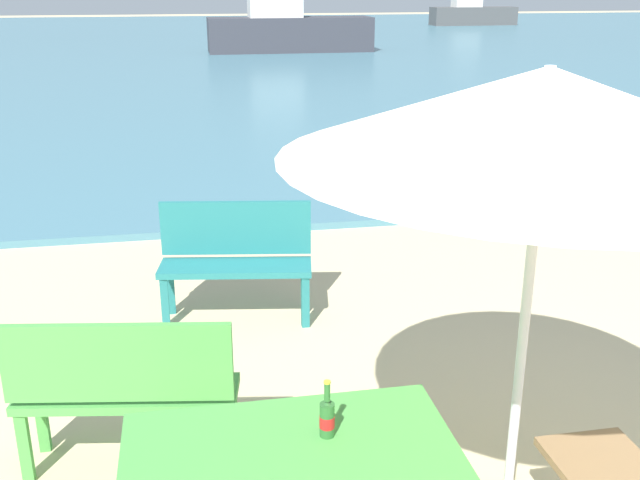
{
  "coord_description": "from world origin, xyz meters",
  "views": [
    {
      "loc": [
        -1.74,
        -2.59,
        2.61
      ],
      "look_at": [
        -0.69,
        3.0,
        0.6
      ],
      "focal_mm": 41.55,
      "sensor_mm": 36.0,
      "label": 1
    }
  ],
  "objects_px": {
    "picnic_table_green": "(291,471)",
    "bench_green_left": "(124,386)",
    "bench_teal_center": "(236,254)",
    "beer_bottle_amber": "(327,417)",
    "swimmer_person": "(356,164)",
    "boat_sailboat": "(288,30)",
    "patio_umbrella": "(546,114)",
    "boat_fishing_trawler": "(472,13)"
  },
  "relations": [
    {
      "from": "picnic_table_green",
      "to": "boat_sailboat",
      "type": "relative_size",
      "value": 0.23
    },
    {
      "from": "picnic_table_green",
      "to": "bench_green_left",
      "type": "xyz_separation_m",
      "value": [
        -0.75,
        1.04,
        -0.11
      ]
    },
    {
      "from": "boat_sailboat",
      "to": "picnic_table_green",
      "type": "bearing_deg",
      "value": -98.25
    },
    {
      "from": "beer_bottle_amber",
      "to": "bench_green_left",
      "type": "xyz_separation_m",
      "value": [
        -0.92,
        0.97,
        -0.31
      ]
    },
    {
      "from": "boat_fishing_trawler",
      "to": "boat_sailboat",
      "type": "xyz_separation_m",
      "value": [
        -13.09,
        -14.89,
        0.13
      ]
    },
    {
      "from": "picnic_table_green",
      "to": "patio_umbrella",
      "type": "relative_size",
      "value": 0.61
    },
    {
      "from": "boat_sailboat",
      "to": "swimmer_person",
      "type": "bearing_deg",
      "value": -95.43
    },
    {
      "from": "picnic_table_green",
      "to": "swimmer_person",
      "type": "xyz_separation_m",
      "value": [
        1.93,
        7.0,
        -0.41
      ]
    },
    {
      "from": "beer_bottle_amber",
      "to": "patio_umbrella",
      "type": "distance_m",
      "value": 1.52
    },
    {
      "from": "bench_green_left",
      "to": "bench_teal_center",
      "type": "bearing_deg",
      "value": 68.66
    },
    {
      "from": "picnic_table_green",
      "to": "boat_sailboat",
      "type": "bearing_deg",
      "value": 81.75
    },
    {
      "from": "beer_bottle_amber",
      "to": "swimmer_person",
      "type": "bearing_deg",
      "value": 75.73
    },
    {
      "from": "bench_teal_center",
      "to": "swimmer_person",
      "type": "distance_m",
      "value": 4.49
    },
    {
      "from": "picnic_table_green",
      "to": "boat_fishing_trawler",
      "type": "xyz_separation_m",
      "value": [
        16.78,
        40.3,
        0.08
      ]
    },
    {
      "from": "picnic_table_green",
      "to": "beer_bottle_amber",
      "type": "bearing_deg",
      "value": 21.68
    },
    {
      "from": "boat_sailboat",
      "to": "boat_fishing_trawler",
      "type": "bearing_deg",
      "value": 48.67
    },
    {
      "from": "patio_umbrella",
      "to": "boat_fishing_trawler",
      "type": "xyz_separation_m",
      "value": [
        15.76,
        40.25,
        -1.38
      ]
    },
    {
      "from": "patio_umbrella",
      "to": "boat_fishing_trawler",
      "type": "bearing_deg",
      "value": 68.62
    },
    {
      "from": "beer_bottle_amber",
      "to": "picnic_table_green",
      "type": "bearing_deg",
      "value": -158.32
    },
    {
      "from": "patio_umbrella",
      "to": "bench_green_left",
      "type": "xyz_separation_m",
      "value": [
        -1.77,
        0.99,
        -1.58
      ]
    },
    {
      "from": "swimmer_person",
      "to": "boat_sailboat",
      "type": "bearing_deg",
      "value": 84.57
    },
    {
      "from": "bench_green_left",
      "to": "boat_fishing_trawler",
      "type": "distance_m",
      "value": 43.0
    },
    {
      "from": "patio_umbrella",
      "to": "swimmer_person",
      "type": "xyz_separation_m",
      "value": [
        0.91,
        6.96,
        -1.88
      ]
    },
    {
      "from": "boat_fishing_trawler",
      "to": "boat_sailboat",
      "type": "distance_m",
      "value": 19.82
    },
    {
      "from": "beer_bottle_amber",
      "to": "boat_sailboat",
      "type": "height_order",
      "value": "boat_sailboat"
    },
    {
      "from": "patio_umbrella",
      "to": "bench_teal_center",
      "type": "bearing_deg",
      "value": 109.31
    },
    {
      "from": "bench_teal_center",
      "to": "boat_sailboat",
      "type": "bearing_deg",
      "value": 80.68
    },
    {
      "from": "bench_teal_center",
      "to": "bench_green_left",
      "type": "xyz_separation_m",
      "value": [
        -0.75,
        -1.92,
        0.0
      ]
    },
    {
      "from": "boat_fishing_trawler",
      "to": "boat_sailboat",
      "type": "relative_size",
      "value": 0.83
    },
    {
      "from": "bench_green_left",
      "to": "boat_sailboat",
      "type": "xyz_separation_m",
      "value": [
        4.44,
        24.38,
        0.32
      ]
    },
    {
      "from": "beer_bottle_amber",
      "to": "swimmer_person",
      "type": "xyz_separation_m",
      "value": [
        1.76,
        6.94,
        -0.61
      ]
    },
    {
      "from": "picnic_table_green",
      "to": "patio_umbrella",
      "type": "height_order",
      "value": "patio_umbrella"
    },
    {
      "from": "swimmer_person",
      "to": "beer_bottle_amber",
      "type": "bearing_deg",
      "value": -104.27
    },
    {
      "from": "bench_teal_center",
      "to": "boat_fishing_trawler",
      "type": "relative_size",
      "value": 0.25
    },
    {
      "from": "beer_bottle_amber",
      "to": "bench_teal_center",
      "type": "xyz_separation_m",
      "value": [
        -0.17,
        2.89,
        -0.31
      ]
    },
    {
      "from": "swimmer_person",
      "to": "patio_umbrella",
      "type": "bearing_deg",
      "value": -97.49
    },
    {
      "from": "picnic_table_green",
      "to": "bench_green_left",
      "type": "bearing_deg",
      "value": 126.09
    },
    {
      "from": "beer_bottle_amber",
      "to": "swimmer_person",
      "type": "distance_m",
      "value": 7.18
    },
    {
      "from": "beer_bottle_amber",
      "to": "bench_teal_center",
      "type": "relative_size",
      "value": 0.21
    },
    {
      "from": "bench_teal_center",
      "to": "beer_bottle_amber",
      "type": "bearing_deg",
      "value": -86.61
    },
    {
      "from": "picnic_table_green",
      "to": "bench_teal_center",
      "type": "height_order",
      "value": "bench_teal_center"
    },
    {
      "from": "bench_green_left",
      "to": "boat_sailboat",
      "type": "height_order",
      "value": "boat_sailboat"
    }
  ]
}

